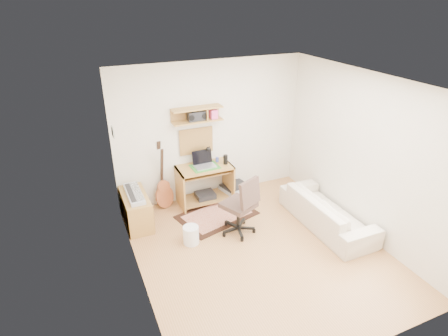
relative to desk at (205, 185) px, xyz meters
name	(u,v)px	position (x,y,z in m)	size (l,w,h in m)	color
floor	(260,251)	(0.24, -1.73, -0.38)	(3.60, 4.00, 0.01)	#B7814C
ceiling	(269,83)	(0.24, -1.73, 2.23)	(3.60, 4.00, 0.01)	white
back_wall	(211,131)	(0.24, 0.28, 0.93)	(3.60, 0.01, 2.60)	beige
left_wall	(134,204)	(-1.56, -1.73, 0.93)	(0.01, 4.00, 2.60)	beige
right_wall	(364,156)	(2.05, -1.73, 0.93)	(0.01, 4.00, 2.60)	beige
wall_shelf	(197,115)	(-0.06, 0.15, 1.32)	(0.90, 0.25, 0.26)	#B58540
cork_board	(196,141)	(-0.06, 0.25, 0.79)	(0.64, 0.03, 0.49)	tan
wall_photo	(113,132)	(-1.54, -0.23, 1.34)	(0.02, 0.20, 0.15)	#4C8CBF
desk	(205,185)	(0.00, 0.00, 0.00)	(1.00, 0.55, 0.75)	#B58540
laptop	(205,160)	(0.00, -0.02, 0.52)	(0.38, 0.38, 0.29)	silver
speaker	(226,160)	(0.40, -0.05, 0.46)	(0.08, 0.08, 0.18)	black
desk_lamp	(210,154)	(0.16, 0.14, 0.54)	(0.11, 0.11, 0.33)	black
pencil_cup	(217,160)	(0.29, 0.10, 0.42)	(0.06, 0.06, 0.09)	#34419E
boombox	(197,116)	(-0.07, 0.15, 1.30)	(0.33, 0.15, 0.17)	black
rug	(217,215)	(0.02, -0.52, -0.37)	(1.31, 0.88, 0.02)	beige
task_chair	(238,205)	(0.16, -1.12, 0.15)	(0.54, 0.54, 1.05)	#3D2C24
cabinet	(136,209)	(-1.34, -0.19, -0.10)	(0.40, 0.90, 0.55)	#B58540
music_keyboard	(134,194)	(-1.34, -0.19, 0.21)	(0.24, 0.75, 0.07)	#B2B5BA
guitar	(163,176)	(-0.75, 0.13, 0.26)	(0.34, 0.21, 1.28)	#B96238
waste_basket	(191,235)	(-0.66, -1.10, -0.22)	(0.25, 0.25, 0.30)	white
printer	(234,190)	(0.65, 0.08, -0.29)	(0.51, 0.40, 0.19)	#A5A8AA
sofa	(328,206)	(1.62, -1.54, -0.01)	(1.87, 0.55, 0.73)	beige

